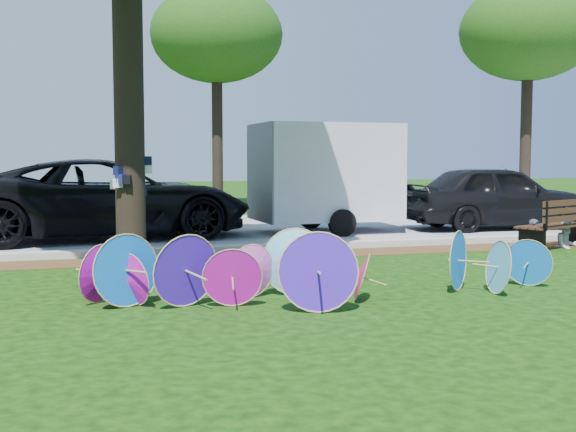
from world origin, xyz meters
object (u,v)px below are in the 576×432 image
parasol_pile (284,269)px  dark_pickup (497,197)px  cargo_trailer (326,172)px  person_left (536,220)px  person_right (567,220)px  black_van (107,199)px  park_bench (553,224)px

parasol_pile → dark_pickup: dark_pickup is taller
cargo_trailer → parasol_pile: bearing=-115.2°
parasol_pile → person_left: bearing=30.6°
dark_pickup → person_right: 3.64m
black_van → person_right: (8.34, -3.98, -0.32)m
black_van → dark_pickup: black_van is taller
person_left → cargo_trailer: bearing=111.8°
black_van → person_right: size_ratio=5.83×
cargo_trailer → park_bench: size_ratio=1.76×
black_van → park_bench: size_ratio=3.41×
parasol_pile → cargo_trailer: size_ratio=1.96×
person_left → park_bench: bearing=-22.0°
black_van → person_left: 8.62m
dark_pickup → park_bench: dark_pickup is taller
dark_pickup → cargo_trailer: cargo_trailer is taller
dark_pickup → park_bench: size_ratio=2.57×
black_van → dark_pickup: 9.08m
cargo_trailer → dark_pickup: bearing=-7.3°
park_bench → person_left: person_left is taller
dark_pickup → cargo_trailer: 4.29m
black_van → person_left: black_van is taller
parasol_pile → dark_pickup: 10.16m
black_van → person_right: 9.25m
parasol_pile → black_van: 7.68m
dark_pickup → person_right: size_ratio=4.39×
black_van → person_right: black_van is taller
dark_pickup → black_van: bearing=89.6°
dark_pickup → cargo_trailer: bearing=87.5°
black_van → person_left: (7.64, -3.98, -0.30)m
person_left → person_right: (0.70, 0.00, -0.02)m
person_left → parasol_pile: bearing=-163.3°
parasol_pile → person_left: 6.85m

